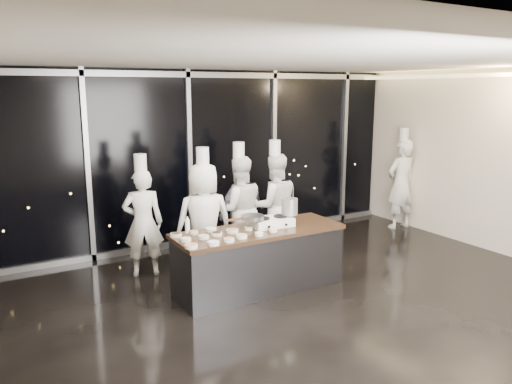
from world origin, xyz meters
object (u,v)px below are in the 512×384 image
stock_pot (289,207)px  chef_left (204,220)px  chef_side (401,183)px  frying_pan (252,217)px  chef_center (239,209)px  stove (272,222)px  guest (242,211)px  chef_right (274,205)px  demo_counter (259,259)px  chef_far_left (143,222)px

stock_pot → chef_left: (-1.02, 0.80, -0.26)m
stock_pot → chef_side: (3.66, 1.34, -0.21)m
frying_pan → stock_pot: bearing=0.9°
chef_left → chef_center: chef_left is taller
stove → stock_pot: bearing=0.1°
stove → stock_pot: 0.35m
guest → chef_side: chef_side is taller
stove → chef_right: bearing=61.1°
stove → chef_side: bearing=23.3°
stove → chef_center: 1.18m
stock_pot → chef_center: (-0.20, 1.20, -0.26)m
stove → stock_pot: size_ratio=2.61×
demo_counter → guest: 1.38m
stock_pot → chef_side: bearing=20.1°
demo_counter → chef_right: 1.56m
guest → chef_side: size_ratio=0.81×
chef_center → guest: chef_center is taller
chef_far_left → chef_center: bearing=-168.8°
chef_left → chef_right: chef_right is taller
stove → chef_center: chef_center is taller
frying_pan → guest: bearing=72.9°
frying_pan → stock_pot: (0.61, -0.04, 0.09)m
chef_far_left → chef_left: size_ratio=0.94×
chef_left → chef_side: bearing=-164.5°
chef_left → guest: bearing=-144.9°
demo_counter → chef_center: 1.35m
frying_pan → guest: size_ratio=0.35×
chef_center → chef_far_left: bearing=7.3°
chef_left → stock_pot: bearing=150.9°
stove → chef_far_left: bearing=143.5°
stove → chef_far_left: chef_far_left is taller
stove → guest: (0.16, 1.21, -0.12)m
stock_pot → guest: 1.28m
stove → chef_side: chef_side is taller
frying_pan → chef_side: 4.46m
stock_pot → chef_center: size_ratio=0.12×
demo_counter → chef_side: 4.44m
stove → guest: guest is taller
demo_counter → chef_center: (0.34, 1.23, 0.45)m
chef_center → chef_side: 3.86m
stock_pot → chef_far_left: (-1.79, 1.35, -0.30)m
chef_side → chef_far_left: bearing=1.6°
frying_pan → chef_left: 0.87m
frying_pan → chef_far_left: 1.77m
chef_right → chef_side: 3.24m
frying_pan → chef_side: size_ratio=0.28×
chef_right → chef_far_left: bearing=7.8°
frying_pan → demo_counter: bearing=-42.0°
guest → demo_counter: bearing=54.8°
chef_right → demo_counter: bearing=63.5°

